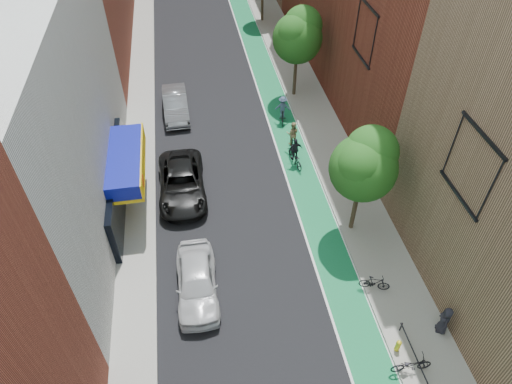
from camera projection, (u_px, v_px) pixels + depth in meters
name	position (u px, v px, depth m)	size (l,w,h in m)	color
bike_lane	(269.00, 84.00, 36.45)	(2.00, 68.00, 0.01)	#136F3A
sidewalk_left	(141.00, 94.00, 35.20)	(2.00, 68.00, 0.15)	gray
sidewalk_right	(299.00, 81.00, 36.70)	(3.00, 68.00, 0.15)	gray
building_left_white	(11.00, 126.00, 21.94)	(8.00, 20.00, 12.00)	silver
tree_near	(365.00, 163.00, 22.00)	(3.40, 3.36, 6.42)	#332619
tree_mid	(298.00, 34.00, 31.87)	(3.55, 3.53, 6.74)	#332619
parked_car_white	(197.00, 282.00, 21.62)	(1.94, 4.81, 1.64)	silver
parked_car_black	(182.00, 183.00, 26.72)	(2.66, 5.76, 1.60)	black
parked_car_silver	(176.00, 104.00, 32.82)	(1.70, 4.88, 1.61)	gray
cyclist_lane_near	(292.00, 138.00, 29.79)	(0.93, 1.62, 2.03)	black
cyclist_lane_mid	(295.00, 156.00, 28.74)	(1.00, 2.00, 1.91)	black
cyclist_lane_far	(283.00, 111.00, 32.12)	(1.14, 1.80, 1.96)	black
parked_bike_mid	(375.00, 283.00, 21.84)	(0.42, 1.48, 0.89)	black
parked_bike_far	(411.00, 365.00, 18.87)	(0.61, 1.75, 0.92)	black
pedestrian	(445.00, 320.00, 20.00)	(0.77, 0.50, 1.58)	black
fire_hydrant	(398.00, 345.00, 19.60)	(0.24, 0.24, 0.68)	gold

